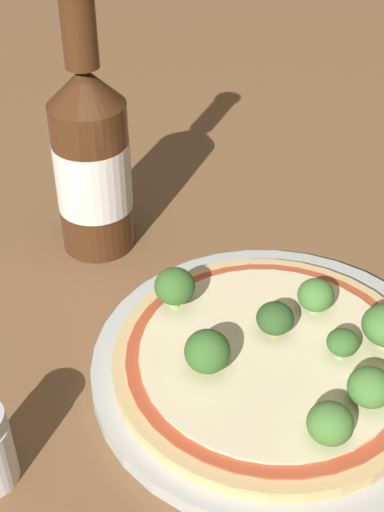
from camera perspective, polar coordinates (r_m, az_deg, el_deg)
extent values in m
plane|color=brown|center=(0.56, 7.06, -6.76)|extent=(3.00, 3.00, 0.00)
cylinder|color=#B2B7B2|center=(0.54, 6.63, -8.75)|extent=(0.27, 0.27, 0.01)
cylinder|color=tan|center=(0.52, 6.31, -8.31)|extent=(0.23, 0.23, 0.01)
cylinder|color=#B74728|center=(0.52, 6.35, -7.87)|extent=(0.21, 0.21, 0.00)
cylinder|color=beige|center=(0.52, 6.36, -7.77)|extent=(0.19, 0.19, 0.00)
cylinder|color=#89A866|center=(0.47, 10.84, -13.80)|extent=(0.01, 0.01, 0.01)
ellipsoid|color=#477A33|center=(0.46, 10.99, -13.01)|extent=(0.03, 0.03, 0.03)
cylinder|color=#89A866|center=(0.53, 6.59, -5.81)|extent=(0.01, 0.01, 0.01)
ellipsoid|color=#2D5123|center=(0.52, 6.67, -4.97)|extent=(0.03, 0.03, 0.02)
cylinder|color=#89A866|center=(0.52, 11.85, -7.48)|extent=(0.01, 0.01, 0.01)
ellipsoid|color=#386628|center=(0.51, 11.98, -6.77)|extent=(0.02, 0.02, 0.02)
cylinder|color=#89A866|center=(0.55, -1.37, -3.49)|extent=(0.01, 0.01, 0.01)
ellipsoid|color=#386628|center=(0.54, -1.39, -2.43)|extent=(0.03, 0.03, 0.03)
cylinder|color=#89A866|center=(0.50, 1.22, -8.67)|extent=(0.01, 0.01, 0.01)
ellipsoid|color=#386628|center=(0.49, 1.24, -7.64)|extent=(0.03, 0.03, 0.03)
cylinder|color=#89A866|center=(0.55, 9.84, -4.08)|extent=(0.01, 0.01, 0.01)
ellipsoid|color=#477A33|center=(0.54, 9.96, -3.22)|extent=(0.03, 0.03, 0.02)
cylinder|color=#89A866|center=(0.50, 13.88, -10.96)|extent=(0.01, 0.01, 0.01)
ellipsoid|color=#477A33|center=(0.49, 14.06, -10.15)|extent=(0.03, 0.03, 0.03)
cylinder|color=#89A866|center=(0.53, 15.11, -6.42)|extent=(0.01, 0.01, 0.01)
cylinder|color=#472814|center=(0.63, -7.88, 6.23)|extent=(0.07, 0.07, 0.14)
cylinder|color=silver|center=(0.63, -7.91, 6.45)|extent=(0.07, 0.07, 0.06)
cone|color=#472814|center=(0.59, -8.60, 13.33)|extent=(0.07, 0.07, 0.03)
cylinder|color=#472814|center=(0.57, -9.02, 17.39)|extent=(0.03, 0.03, 0.06)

